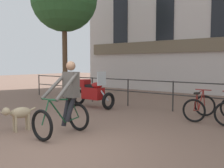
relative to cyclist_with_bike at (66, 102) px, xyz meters
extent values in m
plane|color=#7A5B4C|center=(0.67, -0.96, -0.76)|extent=(60.00, 60.00, 0.00)
cylinder|color=#2D2B28|center=(-6.83, 4.24, -0.24)|extent=(0.05, 0.05, 1.05)
cylinder|color=#2D2B28|center=(-4.95, 4.24, -0.24)|extent=(0.05, 0.05, 1.05)
cylinder|color=#2D2B28|center=(-3.08, 4.24, -0.24)|extent=(0.05, 0.05, 1.05)
cylinder|color=#2D2B28|center=(-1.20, 4.24, -0.24)|extent=(0.05, 0.05, 1.05)
cylinder|color=#2D2B28|center=(0.67, 4.24, -0.24)|extent=(0.05, 0.05, 1.05)
cylinder|color=#2D2B28|center=(0.67, 4.24, 0.26)|extent=(15.00, 0.04, 0.04)
cylinder|color=#2D2B28|center=(0.67, 4.24, -0.19)|extent=(15.00, 0.04, 0.04)
cube|color=brown|center=(0.67, 9.68, 1.84)|extent=(17.10, 0.12, 0.70)
torus|color=black|center=(0.02, -0.69, -0.42)|extent=(0.68, 0.09, 0.68)
torus|color=black|center=(-0.01, 0.41, -0.42)|extent=(0.68, 0.09, 0.68)
cylinder|color=#194C2D|center=(0.01, -0.26, -0.19)|extent=(0.05, 0.49, 0.60)
cylinder|color=#194C2D|center=(0.00, 0.07, -0.22)|extent=(0.04, 0.23, 0.52)
cylinder|color=#194C2D|center=(0.00, -0.16, 0.07)|extent=(0.05, 0.66, 0.10)
cylinder|color=#194C2D|center=(0.00, 0.19, -0.45)|extent=(0.04, 0.44, 0.08)
cylinder|color=#194C2D|center=(-0.01, 0.29, -0.19)|extent=(0.03, 0.26, 0.47)
cylinder|color=#194C2D|center=(0.01, -0.59, -0.16)|extent=(0.03, 0.23, 0.54)
cylinder|color=#194C2D|center=(0.01, -0.49, 0.10)|extent=(0.48, 0.04, 0.03)
cube|color=black|center=(0.00, 0.17, 0.06)|extent=(0.13, 0.24, 0.05)
cube|color=#56514C|center=(0.00, 0.17, 0.39)|extent=(0.36, 0.23, 0.60)
sphere|color=#A87A5B|center=(0.00, 0.17, 0.83)|extent=(0.22, 0.22, 0.22)
cylinder|color=#56514C|center=(-0.21, -0.16, 0.37)|extent=(0.13, 0.72, 0.60)
cylinder|color=#56514C|center=(0.21, -0.15, 0.37)|extent=(0.16, 0.72, 0.60)
cylinder|color=black|center=(-0.07, 0.07, -0.25)|extent=(0.15, 0.32, 0.69)
cylinder|color=black|center=(0.07, 0.07, -0.19)|extent=(0.13, 0.31, 0.58)
ellipsoid|color=tan|center=(-1.09, -0.47, -0.31)|extent=(0.31, 0.53, 0.27)
cylinder|color=tan|center=(-1.13, -0.67, -0.29)|extent=(0.17, 0.17, 0.15)
sphere|color=tan|center=(-1.15, -0.82, -0.24)|extent=(0.19, 0.19, 0.19)
cone|color=tan|center=(-1.17, -0.91, -0.25)|extent=(0.12, 0.13, 0.10)
cylinder|color=tan|center=(-1.04, -0.18, -0.26)|extent=(0.08, 0.17, 0.10)
cylinder|color=tan|center=(-1.19, -0.62, -0.56)|extent=(0.06, 0.06, 0.40)
cylinder|color=tan|center=(-1.05, -0.64, -0.56)|extent=(0.06, 0.06, 0.40)
cylinder|color=tan|center=(-1.13, -0.30, -0.56)|extent=(0.06, 0.06, 0.40)
cylinder|color=tan|center=(-0.99, -0.33, -0.56)|extent=(0.06, 0.06, 0.40)
torus|color=black|center=(-1.27, 3.13, -0.45)|extent=(0.16, 0.63, 0.62)
torus|color=black|center=(-2.85, 3.22, -0.45)|extent=(0.16, 0.63, 0.62)
cube|color=maroon|center=(-2.06, 3.17, -0.23)|extent=(0.89, 0.45, 0.44)
ellipsoid|color=maroon|center=(-1.87, 3.16, 0.07)|extent=(0.50, 0.35, 0.24)
cube|color=black|center=(-2.17, 3.18, 0.04)|extent=(0.58, 0.33, 0.10)
cylinder|color=#B2B2B7|center=(-1.47, 3.14, -0.27)|extent=(0.44, 0.09, 0.41)
cube|color=silver|center=(-1.61, 3.15, 0.34)|extent=(0.06, 0.44, 0.50)
cube|color=maroon|center=(-2.51, 3.20, 0.13)|extent=(0.34, 0.38, 0.28)
torus|color=black|center=(1.81, 4.11, -0.43)|extent=(0.66, 0.10, 0.66)
torus|color=black|center=(1.86, 3.06, -0.43)|extent=(0.66, 0.10, 0.66)
cylinder|color=maroon|center=(1.83, 3.70, -0.20)|extent=(0.06, 0.47, 0.58)
cylinder|color=maroon|center=(1.85, 3.39, -0.24)|extent=(0.04, 0.22, 0.51)
cylinder|color=maroon|center=(1.83, 3.61, 0.05)|extent=(0.07, 0.63, 0.10)
cylinder|color=maroon|center=(1.85, 3.27, -0.46)|extent=(0.05, 0.42, 0.07)
cylinder|color=maroon|center=(1.86, 3.18, -0.21)|extent=(0.04, 0.25, 0.46)
cylinder|color=maroon|center=(1.81, 4.02, -0.18)|extent=(0.04, 0.21, 0.52)
cylinder|color=maroon|center=(1.82, 3.92, 0.08)|extent=(0.48, 0.06, 0.03)
cube|color=black|center=(1.85, 3.29, 0.03)|extent=(0.13, 0.25, 0.05)
cylinder|color=brown|center=(-5.94, 5.25, 1.26)|extent=(0.26, 0.26, 4.06)
camera|label=1|loc=(4.55, -4.04, 0.89)|focal=42.00mm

